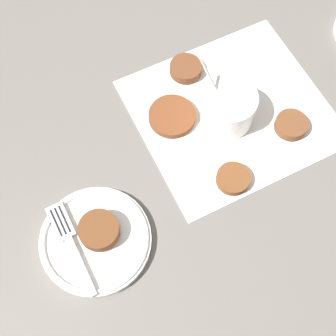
# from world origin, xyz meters

# --- Properties ---
(ground_plane) EXTENTS (4.00, 4.00, 0.00)m
(ground_plane) POSITION_xyz_m (0.00, 0.00, 0.00)
(ground_plane) COLOR #605B56
(napkin) EXTENTS (0.38, 0.36, 0.00)m
(napkin) POSITION_xyz_m (0.02, -0.01, 0.00)
(napkin) COLOR silver
(napkin) RESTS_ON ground_plane
(sauce_bowl) EXTENTS (0.10, 0.11, 0.12)m
(sauce_bowl) POSITION_xyz_m (-0.00, -0.02, 0.03)
(sauce_bowl) COLOR white
(sauce_bowl) RESTS_ON napkin
(fritter_0) EXTENTS (0.06, 0.06, 0.02)m
(fritter_0) POSITION_xyz_m (0.00, 0.11, 0.01)
(fritter_0) COLOR brown
(fritter_0) RESTS_ON napkin
(fritter_1) EXTENTS (0.08, 0.08, 0.01)m
(fritter_1) POSITION_xyz_m (-0.08, 0.04, 0.01)
(fritter_1) COLOR brown
(fritter_1) RESTS_ON napkin
(fritter_2) EXTENTS (0.06, 0.06, 0.01)m
(fritter_2) POSITION_xyz_m (-0.07, -0.12, 0.01)
(fritter_2) COLOR brown
(fritter_2) RESTS_ON napkin
(fritter_3) EXTENTS (0.06, 0.06, 0.02)m
(fritter_3) POSITION_xyz_m (0.08, -0.10, 0.01)
(fritter_3) COLOR brown
(fritter_3) RESTS_ON napkin
(serving_plate) EXTENTS (0.18, 0.18, 0.02)m
(serving_plate) POSITION_xyz_m (-0.31, -0.07, 0.01)
(serving_plate) COLOR white
(serving_plate) RESTS_ON ground_plane
(fritter_on_plate) EXTENTS (0.06, 0.06, 0.02)m
(fritter_on_plate) POSITION_xyz_m (-0.30, -0.07, 0.03)
(fritter_on_plate) COLOR brown
(fritter_on_plate) RESTS_ON serving_plate
(fork) EXTENTS (0.04, 0.16, 0.00)m
(fork) POSITION_xyz_m (-0.34, -0.05, 0.02)
(fork) COLOR silver
(fork) RESTS_ON serving_plate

